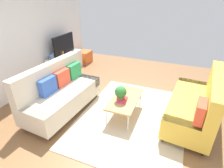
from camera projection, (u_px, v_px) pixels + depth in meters
ground_plane at (118, 117)px, 3.98m from camera, size 7.68×7.68×0.00m
wall_far at (8, 40)px, 4.23m from camera, size 6.40×0.12×2.90m
area_rug at (132, 117)px, 3.97m from camera, size 2.90×2.20×0.01m
couch_beige at (60, 93)px, 4.03m from camera, size 1.96×0.98×1.10m
couch_green at (196, 104)px, 3.64m from camera, size 1.97×1.02×1.10m
coffee_table at (125, 99)px, 3.90m from camera, size 1.10×0.56×0.42m
tv_console at (66, 64)px, 5.96m from camera, size 1.40×0.44×0.64m
tv at (64, 45)px, 5.66m from camera, size 1.00×0.20×0.64m
storage_trunk at (85, 57)px, 6.88m from camera, size 0.52×0.40×0.44m
potted_plant at (121, 93)px, 3.72m from camera, size 0.25×0.25×0.34m
table_book_0 at (122, 100)px, 3.78m from camera, size 0.25×0.20×0.03m
table_book_1 at (122, 99)px, 3.77m from camera, size 0.26×0.20×0.03m
vase_0 at (51, 57)px, 5.31m from camera, size 0.11×0.11×0.19m
vase_1 at (55, 56)px, 5.45m from camera, size 0.12×0.12×0.17m
bottle_0 at (61, 54)px, 5.56m from camera, size 0.05×0.05×0.22m
bottle_1 at (63, 54)px, 5.66m from camera, size 0.05×0.05×0.16m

